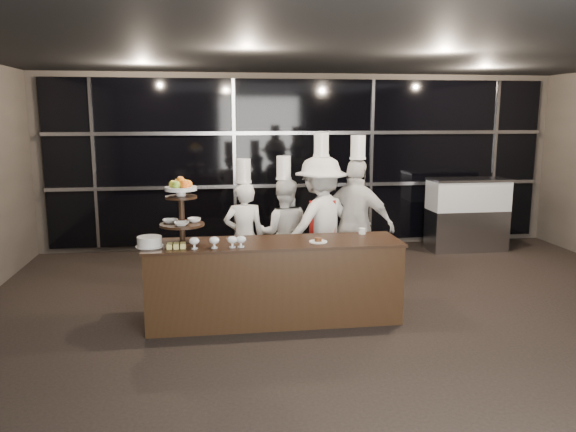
{
  "coord_description": "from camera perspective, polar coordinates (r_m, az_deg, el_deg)",
  "views": [
    {
      "loc": [
        -1.64,
        -4.65,
        2.32
      ],
      "look_at": [
        -0.74,
        1.69,
        1.15
      ],
      "focal_mm": 35.0,
      "sensor_mm": 36.0,
      "label": 1
    }
  ],
  "objects": [
    {
      "name": "room",
      "position": [
        5.0,
        11.17,
        0.72
      ],
      "size": [
        10.0,
        10.0,
        10.0
      ],
      "color": "black",
      "rests_on": "ground"
    },
    {
      "name": "window_wall",
      "position": [
        9.76,
        1.62,
        5.53
      ],
      "size": [
        8.6,
        0.1,
        2.8
      ],
      "color": "black",
      "rests_on": "ground"
    },
    {
      "name": "buffet_counter",
      "position": [
        6.36,
        -1.41,
        -6.61
      ],
      "size": [
        2.84,
        0.74,
        0.92
      ],
      "color": "black",
      "rests_on": "ground"
    },
    {
      "name": "display_stand",
      "position": [
        6.13,
        -10.78,
        0.96
      ],
      "size": [
        0.48,
        0.48,
        0.74
      ],
      "color": "black",
      "rests_on": "buffet_counter"
    },
    {
      "name": "compotes",
      "position": [
        5.97,
        -6.88,
        -2.48
      ],
      "size": [
        0.6,
        0.11,
        0.12
      ],
      "color": "silver",
      "rests_on": "buffet_counter"
    },
    {
      "name": "layer_cake",
      "position": [
        6.17,
        -13.89,
        -2.55
      ],
      "size": [
        0.3,
        0.3,
        0.11
      ],
      "color": "white",
      "rests_on": "buffet_counter"
    },
    {
      "name": "pastry_squares",
      "position": [
        6.05,
        -11.28,
        -2.97
      ],
      "size": [
        0.2,
        0.13,
        0.05
      ],
      "color": "#D5CA68",
      "rests_on": "buffet_counter"
    },
    {
      "name": "small_plate",
      "position": [
        6.21,
        3.08,
        -2.54
      ],
      "size": [
        0.2,
        0.2,
        0.05
      ],
      "color": "white",
      "rests_on": "buffet_counter"
    },
    {
      "name": "chef_cup",
      "position": [
        6.68,
        7.54,
        -1.53
      ],
      "size": [
        0.08,
        0.08,
        0.07
      ],
      "primitive_type": "cylinder",
      "color": "white",
      "rests_on": "buffet_counter"
    },
    {
      "name": "display_case",
      "position": [
        10.09,
        17.74,
        0.53
      ],
      "size": [
        1.33,
        0.58,
        1.24
      ],
      "color": "#A5A5AA",
      "rests_on": "ground"
    },
    {
      "name": "chef_a",
      "position": [
        7.35,
        -4.47,
        -1.9
      ],
      "size": [
        0.54,
        0.36,
        1.75
      ],
      "color": "white",
      "rests_on": "ground"
    },
    {
      "name": "chef_b",
      "position": [
        7.51,
        -0.43,
        -1.67
      ],
      "size": [
        0.79,
        0.66,
        1.78
      ],
      "color": "white",
      "rests_on": "ground"
    },
    {
      "name": "chef_c",
      "position": [
        7.36,
        3.32,
        -0.78
      ],
      "size": [
        1.33,
        1.14,
        2.09
      ],
      "color": "white",
      "rests_on": "ground"
    },
    {
      "name": "chef_d",
      "position": [
        7.41,
        6.95,
        -0.84
      ],
      "size": [
        1.08,
        0.95,
        2.05
      ],
      "color": "silver",
      "rests_on": "ground"
    }
  ]
}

